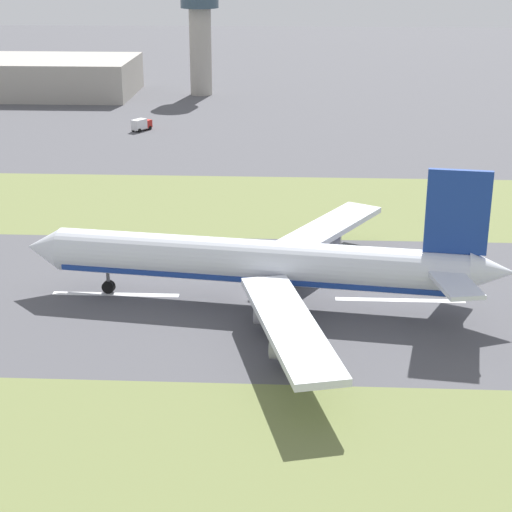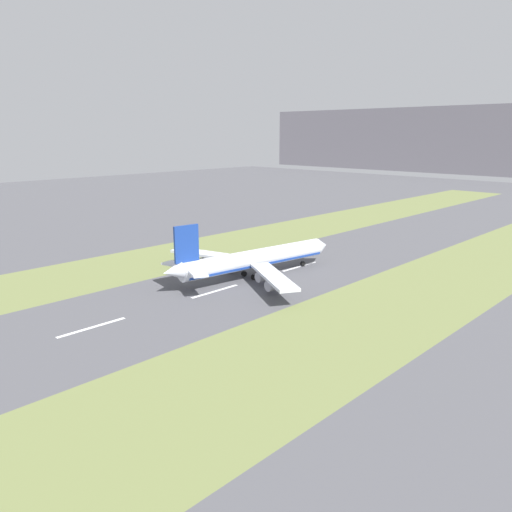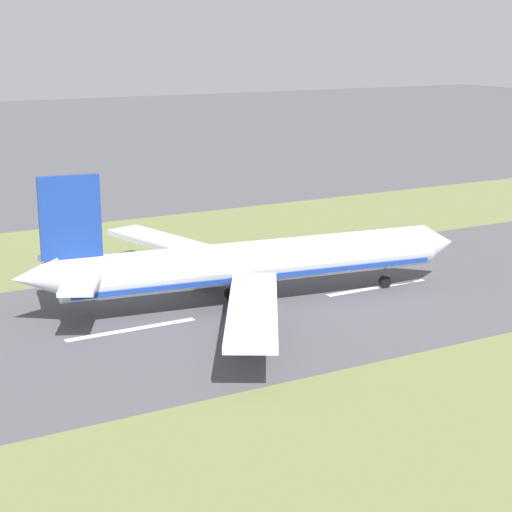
% 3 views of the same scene
% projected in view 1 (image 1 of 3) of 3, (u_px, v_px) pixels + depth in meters
% --- Properties ---
extents(ground_plane, '(800.00, 800.00, 0.00)m').
position_uv_depth(ground_plane, '(255.00, 297.00, 119.89)').
color(ground_plane, '#4C4C51').
extents(grass_median_west, '(40.00, 600.00, 0.01)m').
position_uv_depth(grass_median_west, '(229.00, 491.00, 77.75)').
color(grass_median_west, olive).
rests_on(grass_median_west, ground).
extents(grass_median_east, '(40.00, 600.00, 0.01)m').
position_uv_depth(grass_median_east, '(267.00, 204.00, 162.04)').
color(grass_median_east, olive).
rests_on(grass_median_east, ground).
extents(centreline_dash_mid, '(1.20, 18.00, 0.01)m').
position_uv_depth(centreline_dash_mid, '(400.00, 300.00, 118.91)').
color(centreline_dash_mid, silver).
rests_on(centreline_dash_mid, ground).
extents(centreline_dash_far, '(1.20, 18.00, 0.01)m').
position_uv_depth(centreline_dash_far, '(116.00, 294.00, 120.85)').
color(centreline_dash_far, silver).
rests_on(centreline_dash_far, ground).
extents(airplane_main_jet, '(63.57, 67.14, 20.20)m').
position_uv_depth(airplane_main_jet, '(270.00, 264.00, 115.35)').
color(airplane_main_jet, silver).
rests_on(airplane_main_jet, ground).
extents(terminal_building, '(36.00, 80.66, 11.54)m').
position_uv_depth(terminal_building, '(10.00, 76.00, 275.76)').
color(terminal_building, '#A39E93').
rests_on(terminal_building, ground).
extents(control_tower, '(12.00, 12.00, 34.75)m').
position_uv_depth(control_tower, '(200.00, 26.00, 269.83)').
color(control_tower, '#A39E93').
rests_on(control_tower, ground).
extents(service_truck, '(6.27, 5.01, 3.10)m').
position_uv_depth(service_truck, '(141.00, 124.00, 224.16)').
color(service_truck, '#B2231E').
rests_on(service_truck, ground).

